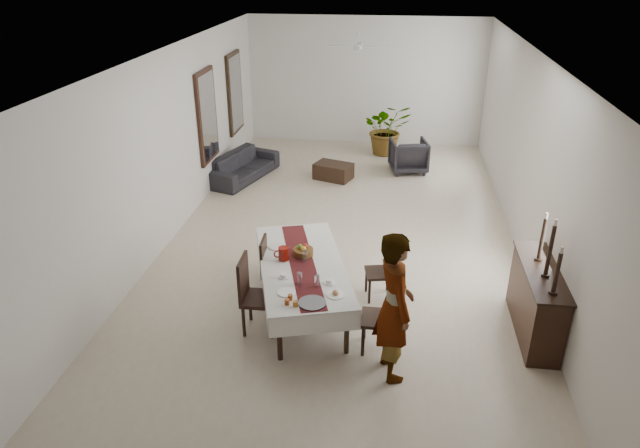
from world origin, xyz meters
The scene contains 87 objects.
floor centered at (0.00, 0.00, 0.00)m, with size 6.00×12.00×0.00m, color beige.
ceiling centered at (0.00, 0.00, 3.20)m, with size 6.00×12.00×0.02m, color silver.
wall_back centered at (0.00, 6.00, 1.60)m, with size 6.00×0.02×3.20m, color silver.
wall_left centered at (-3.00, 0.00, 1.60)m, with size 0.02×12.00×3.20m, color silver.
wall_right centered at (3.00, 0.00, 1.60)m, with size 0.02×12.00×3.20m, color silver.
dining_table_top centered at (-0.35, -1.96, 0.69)m, with size 0.96×2.29×0.05m, color black.
table_leg_fl centered at (-0.44, -3.12, 0.33)m, with size 0.07×0.07×0.67m, color black.
table_leg_fr centered at (0.36, -2.88, 0.33)m, with size 0.07×0.07×0.67m, color black.
table_leg_bl centered at (-1.06, -1.03, 0.33)m, with size 0.07×0.07×0.67m, color black.
table_leg_br centered at (-0.25, -0.79, 0.33)m, with size 0.07×0.07×0.67m, color black.
tablecloth_top centered at (-0.35, -1.96, 0.72)m, with size 1.13×2.47×0.01m, color silver.
tablecloth_drape_left centered at (-0.88, -2.11, 0.58)m, with size 0.01×2.47×0.29m, color silver.
tablecloth_drape_right centered at (0.19, -1.80, 0.58)m, with size 0.01×2.47×0.29m, color white.
tablecloth_drape_near centered at (0.00, -3.13, 0.58)m, with size 1.13×0.01×0.29m, color white.
tablecloth_drape_far centered at (-0.70, -0.78, 0.58)m, with size 1.13×0.01×0.29m, color white.
table_runner centered at (-0.35, -1.96, 0.73)m, with size 0.33×2.39×0.00m, color maroon.
red_pitcher centered at (-0.62, -1.89, 0.82)m, with size 0.14×0.14×0.19m, color maroon.
pitcher_handle centered at (-0.70, -1.91, 0.82)m, with size 0.11×0.11×0.02m, color maroon.
wine_glass_near centered at (-0.06, -2.52, 0.81)m, with size 0.07×0.07×0.16m, color white.
wine_glass_mid centered at (-0.29, -2.49, 0.81)m, with size 0.07×0.07×0.16m, color white.
wine_glass_far centered at (-0.32, -1.90, 0.81)m, with size 0.07×0.07×0.16m, color white.
teacup_right centered at (0.09, -2.43, 0.76)m, with size 0.09×0.09×0.06m, color white.
saucer_right centered at (0.09, -2.43, 0.73)m, with size 0.14×0.14×0.01m, color white.
teacup_left centered at (-0.53, -2.36, 0.76)m, with size 0.09×0.09×0.06m, color white.
saucer_left centered at (-0.53, -2.36, 0.73)m, with size 0.14×0.14×0.01m, color silver.
plate_near_right centered at (0.20, -2.69, 0.73)m, with size 0.23×0.23×0.01m, color white.
bread_near_right centered at (0.20, -2.69, 0.76)m, with size 0.09×0.09×0.09m, color tan.
plate_near_left centered at (-0.42, -2.73, 0.73)m, with size 0.23×0.23×0.01m, color white.
plate_far_left centered at (-0.79, -1.54, 0.73)m, with size 0.23×0.23×0.01m, color silver.
serving_tray centered at (-0.06, -2.92, 0.74)m, with size 0.34×0.34×0.02m, color #404045.
jam_jar_a centered at (-0.26, -3.01, 0.76)m, with size 0.06×0.06×0.07m, color #9A5616.
jam_jar_b centered at (-0.37, -2.98, 0.76)m, with size 0.06×0.06×0.07m, color #984216.
jam_jar_c centered at (-0.35, -2.87, 0.76)m, with size 0.06×0.06×0.07m, color #883A13.
fruit_basket centered at (-0.37, -1.71, 0.78)m, with size 0.29×0.29×0.10m, color brown.
fruit_red centered at (-0.35, -1.69, 0.85)m, with size 0.09×0.09×0.09m, color maroon.
fruit_green centered at (-0.42, -1.70, 0.85)m, with size 0.08×0.08×0.08m, color #5B8C2A.
fruit_yellow centered at (-0.36, -1.76, 0.85)m, with size 0.08×0.08×0.08m, color yellow.
chair_right_near_seat centered at (0.75, -2.73, 0.45)m, with size 0.43×0.43×0.05m, color black.
chair_right_near_leg_fl centered at (0.93, -2.91, 0.21)m, with size 0.04×0.04×0.43m, color black.
chair_right_near_leg_fr centered at (0.92, -2.55, 0.21)m, with size 0.04×0.04×0.43m, color black.
chair_right_near_leg_bl centered at (0.57, -2.91, 0.21)m, with size 0.04×0.04×0.43m, color black.
chair_right_near_leg_br centered at (0.57, -2.56, 0.21)m, with size 0.04×0.04×0.43m, color black.
chair_right_near_back centered at (0.94, -2.73, 0.75)m, with size 0.43×0.04×0.55m, color black.
chair_right_far_seat centered at (0.71, -1.53, 0.41)m, with size 0.39×0.39×0.04m, color black.
chair_right_far_leg_fl centered at (0.90, -1.65, 0.19)m, with size 0.04×0.04×0.39m, color black.
chair_right_far_leg_fr centered at (0.84, -1.34, 0.19)m, with size 0.04×0.04×0.39m, color black.
chair_right_far_leg_bl centered at (0.59, -1.71, 0.19)m, with size 0.04×0.04×0.39m, color black.
chair_right_far_leg_br centered at (0.52, -1.40, 0.19)m, with size 0.04×0.04×0.39m, color black.
chair_right_far_back centered at (0.89, -1.49, 0.67)m, with size 0.39×0.04×0.50m, color black.
chair_left_near_seat centered at (-0.82, -2.53, 0.47)m, with size 0.45×0.45×0.05m, color black.
chair_left_near_leg_fl centered at (-1.01, -2.34, 0.22)m, with size 0.05×0.05×0.45m, color black.
chair_left_near_leg_fr centered at (-1.01, -2.72, 0.22)m, with size 0.05×0.05×0.45m, color black.
chair_left_near_leg_bl centered at (-0.64, -2.34, 0.22)m, with size 0.05×0.05×0.45m, color black.
chair_left_near_leg_br centered at (-0.64, -2.71, 0.22)m, with size 0.05×0.05×0.45m, color black.
chair_left_near_back centered at (-1.03, -2.53, 0.78)m, with size 0.45×0.04×0.58m, color black.
chair_left_far_seat centered at (-0.76, -1.74, 0.42)m, with size 0.40×0.40×0.05m, color black.
chair_left_far_leg_fl centered at (-0.93, -1.58, 0.20)m, with size 0.04×0.04×0.40m, color black.
chair_left_far_leg_fr centered at (-0.91, -1.91, 0.20)m, with size 0.04×0.04×0.40m, color black.
chair_left_far_leg_bl centered at (-0.60, -1.57, 0.20)m, with size 0.04×0.04×0.40m, color black.
chair_left_far_leg_br centered at (-0.58, -1.90, 0.20)m, with size 0.04×0.04×0.40m, color black.
chair_left_far_back centered at (-0.94, -1.75, 0.70)m, with size 0.40×0.04×0.51m, color black.
woman centered at (0.92, -3.17, 0.94)m, with size 0.68×0.45×1.88m, color #9A9DA2.
sideboard_body centered at (2.78, -2.11, 0.46)m, with size 0.41×1.54×0.93m, color black.
sideboard_top centered at (2.78, -2.11, 0.94)m, with size 0.45×1.60×0.03m, color black.
candlestick_near_base centered at (2.78, -2.67, 0.97)m, with size 0.10×0.10×0.03m, color black.
candlestick_near_shaft centered at (2.78, -2.67, 1.24)m, with size 0.05×0.05×0.51m, color black.
candlestick_near_candle centered at (2.78, -2.67, 1.54)m, with size 0.04×0.04×0.08m, color beige.
candlestick_mid_base centered at (2.78, -2.26, 0.97)m, with size 0.10×0.10×0.03m, color black.
candlestick_mid_shaft centered at (2.78, -2.26, 1.32)m, with size 0.05×0.05×0.67m, color black.
candlestick_mid_candle centered at (2.78, -2.26, 1.70)m, with size 0.04×0.04×0.08m, color white.
candlestick_far_base centered at (2.78, -1.85, 0.97)m, with size 0.10×0.10×0.03m, color black.
candlestick_far_shaft centered at (2.78, -1.85, 1.27)m, with size 0.05×0.05×0.57m, color black.
candlestick_far_candle centered at (2.78, -1.85, 1.59)m, with size 0.04×0.04×0.08m, color silver.
sofa centered at (-2.50, 2.96, 0.29)m, with size 1.97×0.77×0.57m, color #242227.
armchair centered at (1.16, 3.91, 0.37)m, with size 0.80×0.82×0.75m, color #272429.
coffee_table centered at (-0.49, 3.19, 0.18)m, with size 0.79×0.53×0.35m, color black.
potted_plant centered at (0.62, 5.11, 0.64)m, with size 1.16×1.00×1.28m, color #245221.
mirror_frame_near centered at (-2.96, 2.20, 1.60)m, with size 0.06×1.05×1.85m, color black.
mirror_glass_near centered at (-2.92, 2.20, 1.60)m, with size 0.01×0.90×1.70m, color silver.
mirror_frame_far centered at (-2.96, 4.30, 1.60)m, with size 0.06×1.05×1.85m, color black.
mirror_glass_far centered at (-2.92, 4.30, 1.60)m, with size 0.01×0.90×1.70m, color silver.
fan_rod centered at (0.00, 3.00, 3.10)m, with size 0.04×0.04×0.20m, color silver.
fan_hub centered at (0.00, 3.00, 2.90)m, with size 0.16×0.16×0.08m, color white.
fan_blade_n centered at (0.00, 3.35, 2.90)m, with size 0.10×0.55×0.01m, color silver.
fan_blade_s centered at (0.00, 2.65, 2.90)m, with size 0.10×0.55×0.01m, color silver.
fan_blade_e centered at (0.35, 3.00, 2.90)m, with size 0.55×0.10×0.01m, color silver.
fan_blade_w centered at (-0.35, 3.00, 2.90)m, with size 0.55×0.10×0.01m, color silver.
Camera 1 is at (0.81, -8.71, 4.62)m, focal length 32.00 mm.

